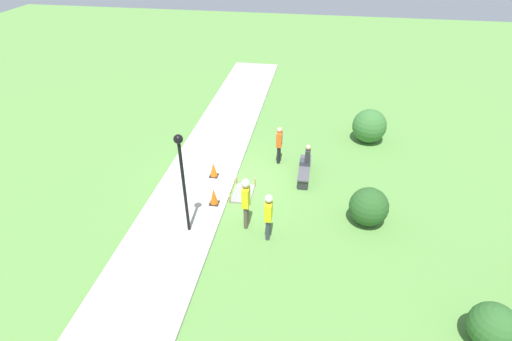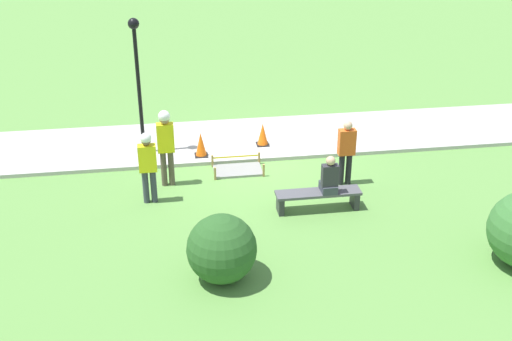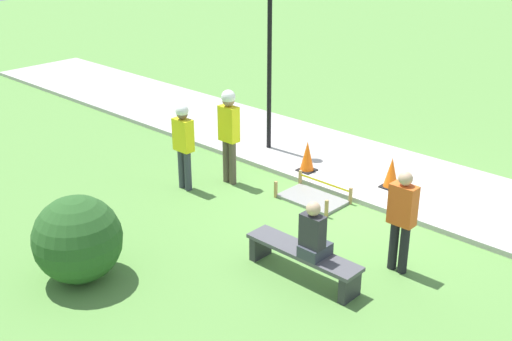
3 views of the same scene
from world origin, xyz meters
name	(u,v)px [view 2 (image 2 of 3)]	position (x,y,z in m)	size (l,w,h in m)	color
ground_plane	(260,162)	(0.00, 0.00, 0.00)	(60.00, 60.00, 0.00)	#5B8E42
sidewalk	(252,139)	(0.00, -1.44, 0.05)	(28.00, 2.87, 0.10)	#ADAAA3
wet_concrete_patch	(238,170)	(0.65, 0.46, 0.04)	(1.26, 0.78, 0.33)	gray
traffic_cone_near_patch	(263,134)	(-0.21, -0.88, 0.40)	(0.34, 0.34, 0.62)	black
traffic_cone_far_patch	(201,144)	(1.50, -0.42, 0.42)	(0.34, 0.34, 0.64)	black
park_bench	(318,197)	(-0.90, 2.66, 0.33)	(1.92, 0.44, 0.46)	#2D2D33
person_seated_on_bench	(329,178)	(-1.12, 2.71, 0.81)	(0.36, 0.44, 0.89)	#383D47
worker_supervisor	(148,162)	(2.83, 1.73, 1.02)	(0.40, 0.25, 1.73)	#383D47
worker_assistant	(166,141)	(2.40, 0.93, 1.17)	(0.40, 0.28, 1.92)	brown
bystander_in_orange_shirt	(346,149)	(-1.84, 1.52, 0.92)	(0.40, 0.22, 1.64)	black
lamppost_near	(137,66)	(2.99, -0.90, 2.46)	(0.28, 0.28, 3.57)	black
shrub_rounded_far	(222,249)	(1.50, 4.95, 0.66)	(1.32, 1.32, 1.32)	#285623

